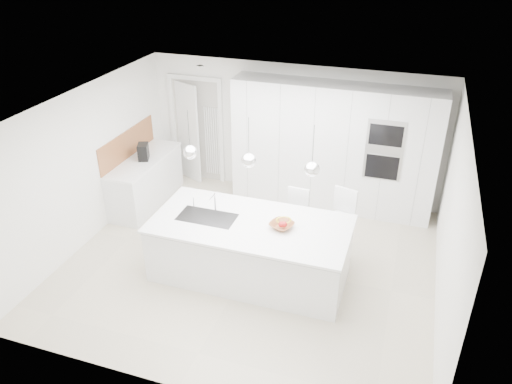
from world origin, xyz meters
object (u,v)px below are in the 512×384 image
(bar_stool_left, at_px, (295,223))
(bar_stool_right, at_px, (342,227))
(fruit_bowl, at_px, (282,225))
(espresso_machine, at_px, (143,152))
(island_base, at_px, (250,252))

(bar_stool_left, bearing_deg, bar_stool_right, 4.74)
(fruit_bowl, xyz_separation_m, espresso_machine, (-2.99, 1.43, 0.10))
(island_base, height_order, bar_stool_left, bar_stool_left)
(island_base, relative_size, bar_stool_left, 2.62)
(espresso_machine, xyz_separation_m, bar_stool_left, (3.00, -0.67, -0.51))
(island_base, distance_m, bar_stool_left, 0.96)
(bar_stool_left, bearing_deg, espresso_machine, 171.11)
(island_base, xyz_separation_m, bar_stool_right, (1.19, 0.84, 0.15))
(island_base, xyz_separation_m, fruit_bowl, (0.46, 0.06, 0.51))
(island_base, distance_m, bar_stool_right, 1.47)
(espresso_machine, bearing_deg, fruit_bowl, -47.98)
(fruit_bowl, bearing_deg, bar_stool_left, 88.71)
(espresso_machine, height_order, bar_stool_right, espresso_machine)
(bar_stool_right, bearing_deg, bar_stool_left, -162.81)
(fruit_bowl, relative_size, espresso_machine, 1.13)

